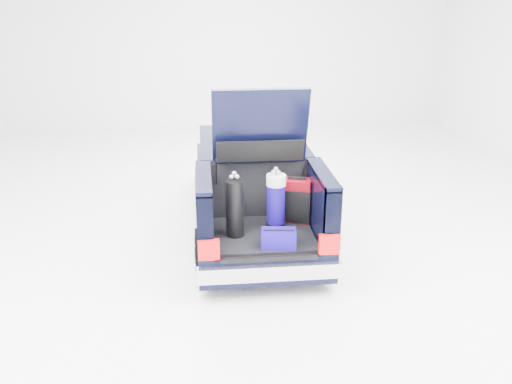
{
  "coord_description": "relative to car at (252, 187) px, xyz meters",
  "views": [
    {
      "loc": [
        -0.77,
        -8.02,
        3.67
      ],
      "look_at": [
        0.0,
        -0.5,
        0.81
      ],
      "focal_mm": 38.0,
      "sensor_mm": 36.0,
      "label": 1
    }
  ],
  "objects": [
    {
      "name": "black_golf_bag",
      "position": [
        -0.38,
        -1.64,
        0.32
      ],
      "size": [
        0.27,
        0.29,
        0.87
      ],
      "rotation": [
        0.0,
        0.0,
        -0.1
      ],
      "color": "black",
      "rests_on": "car"
    },
    {
      "name": "car",
      "position": [
        0.0,
        0.0,
        0.0
      ],
      "size": [
        1.87,
        4.65,
        2.47
      ],
      "color": "black",
      "rests_on": "ground"
    },
    {
      "name": "red_suitcase",
      "position": [
        0.5,
        -1.24,
        0.23
      ],
      "size": [
        0.44,
        0.36,
        0.65
      ],
      "rotation": [
        0.0,
        0.0,
        -0.3
      ],
      "color": "#6E030D",
      "rests_on": "car"
    },
    {
      "name": "ground",
      "position": [
        0.0,
        -0.11,
        -0.67
      ],
      "size": [
        14.0,
        14.0,
        0.0
      ],
      "primitive_type": "plane",
      "color": "white",
      "rests_on": "ground"
    },
    {
      "name": "blue_golf_bag",
      "position": [
        0.18,
        -1.48,
        0.32
      ],
      "size": [
        0.28,
        0.28,
        0.87
      ],
      "rotation": [
        0.0,
        0.0,
        -0.08
      ],
      "color": "black",
      "rests_on": "car"
    },
    {
      "name": "blue_duffel",
      "position": [
        0.14,
        -2.01,
        0.03
      ],
      "size": [
        0.47,
        0.34,
        0.23
      ],
      "rotation": [
        0.0,
        0.0,
        -0.12
      ],
      "color": "#110467",
      "rests_on": "car"
    }
  ]
}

